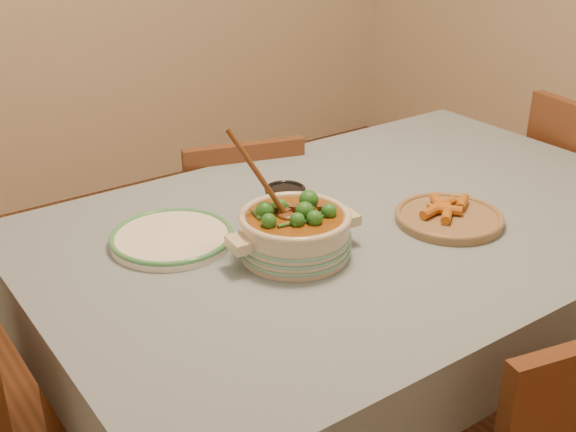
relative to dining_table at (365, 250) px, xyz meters
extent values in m
cube|color=brown|center=(0.00, 0.00, 0.06)|extent=(1.60, 1.00, 0.05)
cube|color=gray|center=(0.00, 0.00, 0.09)|extent=(1.68, 1.08, 0.01)
cylinder|color=brown|center=(-0.73, 0.43, -0.31)|extent=(0.07, 0.07, 0.70)
cylinder|color=brown|center=(0.73, 0.43, -0.31)|extent=(0.07, 0.07, 0.70)
cylinder|color=beige|center=(-0.26, -0.05, 0.14)|extent=(0.27, 0.27, 0.10)
torus|color=beige|center=(-0.26, -0.05, 0.19)|extent=(0.26, 0.26, 0.02)
cube|color=beige|center=(-0.12, -0.06, 0.15)|extent=(0.05, 0.07, 0.02)
cube|color=beige|center=(-0.40, -0.03, 0.15)|extent=(0.05, 0.07, 0.02)
cylinder|color=brown|center=(-0.26, -0.05, 0.18)|extent=(0.22, 0.22, 0.02)
cylinder|color=white|center=(-0.46, 0.17, 0.10)|extent=(0.33, 0.33, 0.02)
torus|color=#43945D|center=(-0.46, 0.17, 0.11)|extent=(0.29, 0.29, 0.01)
cylinder|color=black|center=(-0.13, 0.17, 0.12)|extent=(0.11, 0.11, 0.05)
torus|color=black|center=(-0.13, 0.17, 0.14)|extent=(0.11, 0.11, 0.01)
cylinder|color=black|center=(-0.13, 0.17, 0.13)|extent=(0.09, 0.09, 0.01)
cylinder|color=olive|center=(0.15, -0.14, 0.10)|extent=(0.27, 0.27, 0.02)
torus|color=olive|center=(0.15, -0.14, 0.11)|extent=(0.27, 0.27, 0.02)
cube|color=brown|center=(0.01, 0.69, -0.26)|extent=(0.47, 0.47, 0.04)
cube|color=brown|center=(-0.04, 0.52, -0.06)|extent=(0.37, 0.14, 0.40)
cylinder|color=brown|center=(0.21, 0.80, -0.46)|extent=(0.04, 0.04, 0.40)
cylinder|color=brown|center=(-0.10, 0.89, -0.46)|extent=(0.04, 0.04, 0.40)
cylinder|color=brown|center=(0.12, 0.49, -0.46)|extent=(0.04, 0.04, 0.40)
cylinder|color=brown|center=(-0.19, 0.58, -0.46)|extent=(0.04, 0.04, 0.40)
cube|color=brown|center=(0.88, 0.00, 0.00)|extent=(0.11, 0.42, 0.45)
cylinder|color=brown|center=(0.92, 0.17, -0.44)|extent=(0.04, 0.04, 0.45)
camera|label=1|loc=(-1.11, -1.23, 0.89)|focal=45.00mm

